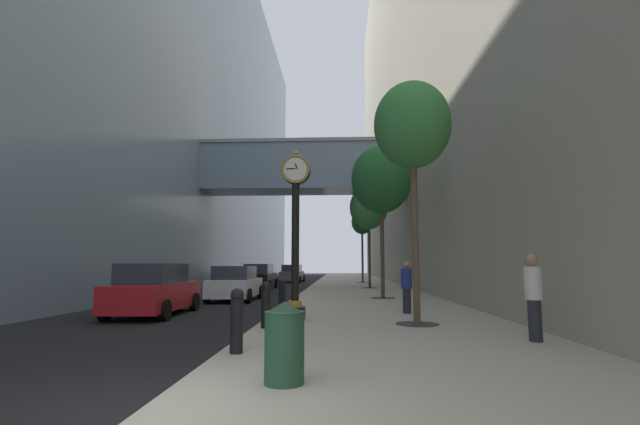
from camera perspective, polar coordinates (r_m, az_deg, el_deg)
name	(u,v)px	position (r m, az deg, el deg)	size (l,w,h in m)	color
ground_plane	(310,288)	(31.81, -1.35, -9.76)	(110.00, 110.00, 0.00)	black
sidewalk_right	(356,285)	(34.75, 4.67, -9.37)	(6.80, 80.00, 0.14)	#ADA593
building_block_left	(173,85)	(40.17, -18.44, 15.37)	(23.33, 80.00, 33.23)	slate
building_block_right	(450,36)	(40.45, 16.43, 21.04)	(9.00, 80.00, 40.69)	#A89E89
street_clock	(295,225)	(12.63, -3.19, -1.62)	(0.84, 0.55, 4.83)	black
bollard_nearest	(237,319)	(8.08, -10.69, -13.36)	(0.24, 0.24, 1.12)	black
bollard_second	(266,304)	(11.07, -7.00, -11.60)	(0.24, 0.24, 1.12)	black
bollard_third	(282,295)	(14.10, -4.92, -10.57)	(0.24, 0.24, 1.12)	black
street_tree_near	(412,127)	(12.44, 11.83, 10.77)	(2.07, 2.07, 6.49)	#333335
street_tree_mid_near	(381,180)	(21.13, 7.91, 4.22)	(2.82, 2.82, 7.18)	#333335
street_tree_mid_far	(369,208)	(29.91, 6.32, 0.61)	(2.57, 2.57, 6.85)	#333335
street_tree_far	(362,223)	(38.77, 5.46, -1.34)	(1.85, 1.85, 6.30)	#333335
trash_bin	(284,341)	(6.01, -4.61, -16.22)	(0.53, 0.53, 1.05)	#234C33
pedestrian_walking	(407,286)	(14.45, 11.12, -9.26)	(0.42, 0.42, 1.64)	#23232D
pedestrian_by_clock	(534,295)	(10.06, 25.87, -9.52)	(0.39, 0.39, 1.74)	#23232D
car_red_near	(154,290)	(15.85, -20.61, -9.38)	(2.13, 4.52, 1.71)	#AD191E
car_grey_mid	(292,274)	(42.48, -3.62, -7.90)	(2.21, 4.16, 1.66)	slate
car_black_far	(259,277)	(31.40, -7.84, -8.22)	(2.10, 4.61, 1.72)	black
car_white_trailing	(235,284)	(21.29, -10.87, -9.02)	(2.07, 4.40, 1.60)	silver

